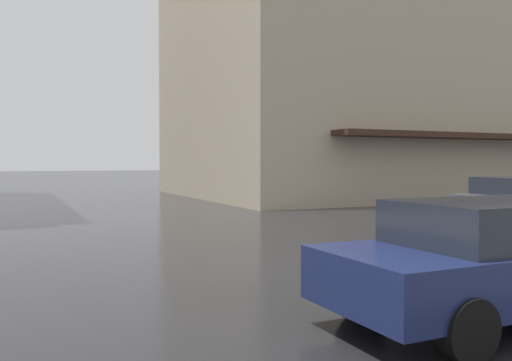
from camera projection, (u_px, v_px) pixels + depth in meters
name	position (u px, v px, depth m)	size (l,w,h in m)	color
haussmann_block_corner	(367.00, 12.00, 30.48)	(15.97, 20.68, 21.45)	tan
car_navy	(496.00, 257.00, 6.12)	(1.85, 4.10, 1.41)	navy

